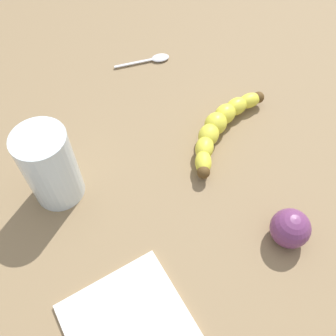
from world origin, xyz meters
The scene contains 6 objects.
wooden_tabletop centered at (0.00, 0.00, 1.50)cm, with size 120.00×120.00×3.00cm, color olive.
banana centered at (-8.36, 2.83, 4.84)cm, with size 21.07×7.84×3.69cm.
smoothie_glass centered at (16.91, -8.46, 9.17)cm, with size 7.37×7.37×12.64cm.
plum_fruit centered at (0.77, 21.29, 5.73)cm, with size 5.46×5.46×5.46cm, color #6B3360.
teaspoon centered at (-15.38, -18.10, 3.40)cm, with size 10.35×7.01×0.80cm.
folded_napkin centered at (23.64, 12.66, 3.30)cm, with size 14.33×12.66×0.60cm, color white.
Camera 1 is at (27.96, 23.27, 51.28)cm, focal length 39.36 mm.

